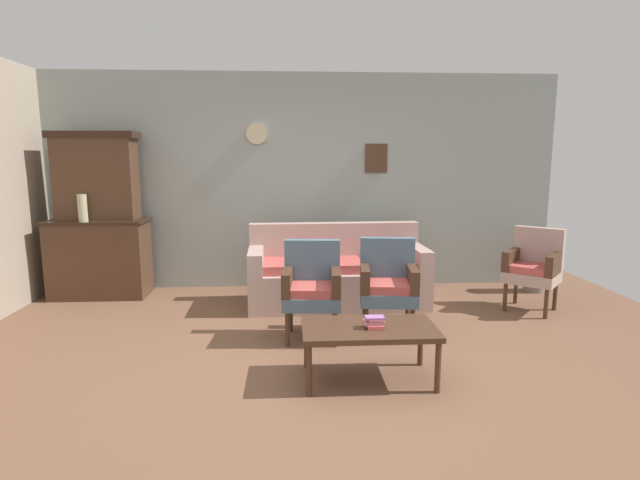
{
  "coord_description": "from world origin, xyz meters",
  "views": [
    {
      "loc": [
        -0.19,
        -3.76,
        1.67
      ],
      "look_at": [
        0.1,
        1.13,
        0.85
      ],
      "focal_mm": 28.01,
      "sensor_mm": 36.0,
      "label": 1
    }
  ],
  "objects_px": {
    "armchair_by_doorway": "(388,282)",
    "floor_vase_by_wall": "(535,263)",
    "side_cabinet": "(100,258)",
    "floral_couch": "(337,276)",
    "wingback_chair_by_fireplace": "(534,265)",
    "coffee_table": "(369,332)",
    "vase_on_cabinet": "(83,208)",
    "book_stack_on_table": "(375,322)",
    "armchair_near_cabinet": "(312,285)"
  },
  "relations": [
    {
      "from": "vase_on_cabinet",
      "to": "floor_vase_by_wall",
      "type": "relative_size",
      "value": 0.44
    },
    {
      "from": "floral_couch",
      "to": "book_stack_on_table",
      "type": "bearing_deg",
      "value": -87.54
    },
    {
      "from": "floral_couch",
      "to": "wingback_chair_by_fireplace",
      "type": "height_order",
      "value": "same"
    },
    {
      "from": "armchair_near_cabinet",
      "to": "wingback_chair_by_fireplace",
      "type": "xyz_separation_m",
      "value": [
        2.45,
        0.71,
        0.0
      ]
    },
    {
      "from": "coffee_table",
      "to": "floor_vase_by_wall",
      "type": "bearing_deg",
      "value": 44.04
    },
    {
      "from": "floral_couch",
      "to": "floor_vase_by_wall",
      "type": "height_order",
      "value": "floral_couch"
    },
    {
      "from": "vase_on_cabinet",
      "to": "armchair_near_cabinet",
      "type": "distance_m",
      "value": 2.97
    },
    {
      "from": "vase_on_cabinet",
      "to": "floral_couch",
      "type": "height_order",
      "value": "vase_on_cabinet"
    },
    {
      "from": "vase_on_cabinet",
      "to": "armchair_by_doorway",
      "type": "distance_m",
      "value": 3.58
    },
    {
      "from": "armchair_by_doorway",
      "to": "coffee_table",
      "type": "height_order",
      "value": "armchair_by_doorway"
    },
    {
      "from": "armchair_near_cabinet",
      "to": "floor_vase_by_wall",
      "type": "bearing_deg",
      "value": 27.02
    },
    {
      "from": "armchair_near_cabinet",
      "to": "floral_couch",
      "type": "bearing_deg",
      "value": 72.73
    },
    {
      "from": "side_cabinet",
      "to": "floor_vase_by_wall",
      "type": "height_order",
      "value": "side_cabinet"
    },
    {
      "from": "side_cabinet",
      "to": "book_stack_on_table",
      "type": "xyz_separation_m",
      "value": [
        2.91,
        -2.52,
        -0.0
      ]
    },
    {
      "from": "armchair_by_doorway",
      "to": "wingback_chair_by_fireplace",
      "type": "bearing_deg",
      "value": 20.03
    },
    {
      "from": "armchair_near_cabinet",
      "to": "wingback_chair_by_fireplace",
      "type": "height_order",
      "value": "same"
    },
    {
      "from": "book_stack_on_table",
      "to": "side_cabinet",
      "type": "bearing_deg",
      "value": 139.12
    },
    {
      "from": "floral_couch",
      "to": "floor_vase_by_wall",
      "type": "bearing_deg",
      "value": 8.53
    },
    {
      "from": "vase_on_cabinet",
      "to": "book_stack_on_table",
      "type": "relative_size",
      "value": 2.1
    },
    {
      "from": "wingback_chair_by_fireplace",
      "to": "book_stack_on_table",
      "type": "bearing_deg",
      "value": -140.51
    },
    {
      "from": "armchair_by_doorway",
      "to": "floral_couch",
      "type": "bearing_deg",
      "value": 111.37
    },
    {
      "from": "vase_on_cabinet",
      "to": "coffee_table",
      "type": "xyz_separation_m",
      "value": [
        2.95,
        -2.29,
        -0.71
      ]
    },
    {
      "from": "coffee_table",
      "to": "wingback_chair_by_fireplace",
      "type": "bearing_deg",
      "value": 38.4
    },
    {
      "from": "armchair_by_doorway",
      "to": "wingback_chair_by_fireplace",
      "type": "height_order",
      "value": "same"
    },
    {
      "from": "side_cabinet",
      "to": "floor_vase_by_wall",
      "type": "bearing_deg",
      "value": -1.07
    },
    {
      "from": "wingback_chair_by_fireplace",
      "to": "coffee_table",
      "type": "height_order",
      "value": "wingback_chair_by_fireplace"
    },
    {
      "from": "floral_couch",
      "to": "armchair_by_doorway",
      "type": "xyz_separation_m",
      "value": [
        0.39,
        -1.0,
        0.17
      ]
    },
    {
      "from": "coffee_table",
      "to": "side_cabinet",
      "type": "bearing_deg",
      "value": 139.2
    },
    {
      "from": "book_stack_on_table",
      "to": "vase_on_cabinet",
      "type": "bearing_deg",
      "value": 142.07
    },
    {
      "from": "armchair_by_doorway",
      "to": "floor_vase_by_wall",
      "type": "xyz_separation_m",
      "value": [
        2.13,
        1.37,
        -0.14
      ]
    },
    {
      "from": "book_stack_on_table",
      "to": "armchair_near_cabinet",
      "type": "bearing_deg",
      "value": 113.67
    },
    {
      "from": "side_cabinet",
      "to": "floral_couch",
      "type": "relative_size",
      "value": 0.57
    },
    {
      "from": "side_cabinet",
      "to": "coffee_table",
      "type": "xyz_separation_m",
      "value": [
        2.87,
        -2.48,
        -0.09
      ]
    },
    {
      "from": "vase_on_cabinet",
      "to": "side_cabinet",
      "type": "bearing_deg",
      "value": 66.61
    },
    {
      "from": "book_stack_on_table",
      "to": "wingback_chair_by_fireplace",
      "type": "bearing_deg",
      "value": 39.49
    },
    {
      "from": "vase_on_cabinet",
      "to": "wingback_chair_by_fireplace",
      "type": "height_order",
      "value": "vase_on_cabinet"
    },
    {
      "from": "armchair_by_doorway",
      "to": "book_stack_on_table",
      "type": "distance_m",
      "value": 1.09
    },
    {
      "from": "armchair_near_cabinet",
      "to": "floor_vase_by_wall",
      "type": "relative_size",
      "value": 1.26
    },
    {
      "from": "vase_on_cabinet",
      "to": "book_stack_on_table",
      "type": "height_order",
      "value": "vase_on_cabinet"
    },
    {
      "from": "vase_on_cabinet",
      "to": "armchair_by_doorway",
      "type": "xyz_separation_m",
      "value": [
        3.29,
        -1.29,
        -0.59
      ]
    },
    {
      "from": "wingback_chair_by_fireplace",
      "to": "book_stack_on_table",
      "type": "relative_size",
      "value": 5.97
    },
    {
      "from": "side_cabinet",
      "to": "book_stack_on_table",
      "type": "bearing_deg",
      "value": -40.88
    },
    {
      "from": "floor_vase_by_wall",
      "to": "vase_on_cabinet",
      "type": "bearing_deg",
      "value": -179.07
    },
    {
      "from": "side_cabinet",
      "to": "armchair_by_doorway",
      "type": "height_order",
      "value": "side_cabinet"
    },
    {
      "from": "floral_couch",
      "to": "wingback_chair_by_fireplace",
      "type": "xyz_separation_m",
      "value": [
        2.12,
        -0.37,
        0.17
      ]
    },
    {
      "from": "floor_vase_by_wall",
      "to": "armchair_by_doorway",
      "type": "bearing_deg",
      "value": -147.13
    },
    {
      "from": "floral_couch",
      "to": "coffee_table",
      "type": "distance_m",
      "value": 2.0
    },
    {
      "from": "coffee_table",
      "to": "book_stack_on_table",
      "type": "relative_size",
      "value": 6.63
    },
    {
      "from": "armchair_by_doorway",
      "to": "floor_vase_by_wall",
      "type": "relative_size",
      "value": 1.26
    },
    {
      "from": "armchair_near_cabinet",
      "to": "wingback_chair_by_fireplace",
      "type": "bearing_deg",
      "value": 16.14
    }
  ]
}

